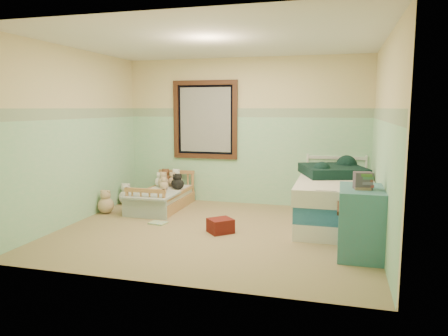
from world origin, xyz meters
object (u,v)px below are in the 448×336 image
(plush_floor_cream, at_px, (126,197))
(toddler_bed_frame, at_px, (163,203))
(plush_floor_tan, at_px, (106,205))
(dresser, at_px, (361,222))
(floor_book, at_px, (158,223))
(red_pillow, at_px, (220,226))
(twin_bed_frame, at_px, (334,216))

(plush_floor_cream, bearing_deg, toddler_bed_frame, -7.92)
(plush_floor_tan, height_order, dresser, dresser)
(plush_floor_cream, relative_size, floor_book, 1.04)
(plush_floor_tan, distance_m, red_pillow, 2.11)
(plush_floor_cream, xyz_separation_m, twin_bed_frame, (3.50, -0.34, -0.01))
(twin_bed_frame, relative_size, floor_book, 8.24)
(toddler_bed_frame, height_order, red_pillow, red_pillow)
(plush_floor_cream, height_order, plush_floor_tan, plush_floor_tan)
(toddler_bed_frame, distance_m, floor_book, 0.97)
(twin_bed_frame, xyz_separation_m, dresser, (0.30, -1.26, 0.28))
(red_pillow, bearing_deg, plush_floor_cream, 149.66)
(red_pillow, xyz_separation_m, floor_book, (-0.99, 0.18, -0.08))
(red_pillow, bearing_deg, toddler_bed_frame, 140.22)
(dresser, bearing_deg, plush_floor_cream, 157.14)
(plush_floor_tan, bearing_deg, floor_book, -18.63)
(dresser, bearing_deg, twin_bed_frame, 103.30)
(twin_bed_frame, distance_m, red_pillow, 1.69)
(toddler_bed_frame, xyz_separation_m, plush_floor_cream, (-0.73, 0.10, 0.04))
(plush_floor_cream, relative_size, twin_bed_frame, 0.13)
(floor_book, bearing_deg, plush_floor_tan, 169.60)
(twin_bed_frame, bearing_deg, plush_floor_tan, -174.76)
(plush_floor_tan, distance_m, twin_bed_frame, 3.51)
(plush_floor_cream, bearing_deg, twin_bed_frame, -5.49)
(toddler_bed_frame, relative_size, plush_floor_tan, 5.29)
(twin_bed_frame, bearing_deg, red_pillow, -149.59)
(toddler_bed_frame, xyz_separation_m, plush_floor_tan, (-0.73, -0.56, 0.04))
(dresser, relative_size, red_pillow, 2.55)
(toddler_bed_frame, xyz_separation_m, dresser, (3.07, -1.50, 0.30))
(plush_floor_tan, distance_m, dresser, 3.92)
(toddler_bed_frame, xyz_separation_m, floor_book, (0.32, -0.91, -0.08))
(dresser, relative_size, floor_book, 3.21)
(plush_floor_tan, distance_m, floor_book, 1.11)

